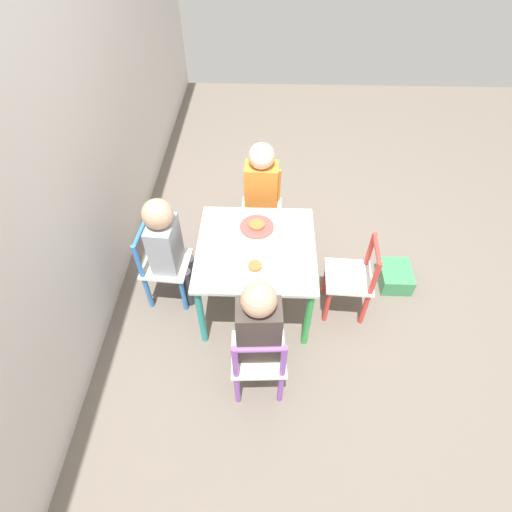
% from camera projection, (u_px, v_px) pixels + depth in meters
% --- Properties ---
extents(ground_plane, '(6.00, 6.00, 0.00)m').
position_uv_depth(ground_plane, '(256.00, 300.00, 2.47)').
color(ground_plane, '#6B6056').
extents(house_wall, '(6.00, 0.06, 2.60)m').
position_uv_depth(house_wall, '(24.00, 94.00, 1.53)').
color(house_wall, silver).
rests_on(house_wall, ground_plane).
extents(kids_table, '(0.63, 0.63, 0.48)m').
position_uv_depth(kids_table, '(256.00, 255.00, 2.17)').
color(kids_table, silver).
rests_on(kids_table, ground_plane).
extents(chair_orange, '(0.27, 0.27, 0.53)m').
position_uv_depth(chair_orange, '(261.00, 210.00, 2.65)').
color(chair_orange, silver).
rests_on(chair_orange, ground_plane).
extents(chair_purple, '(0.27, 0.27, 0.53)m').
position_uv_depth(chair_purple, '(259.00, 360.00, 1.91)').
color(chair_purple, silver).
rests_on(chair_purple, ground_plane).
extents(chair_blue, '(0.28, 0.28, 0.53)m').
position_uv_depth(chair_blue, '(163.00, 266.00, 2.32)').
color(chair_blue, silver).
rests_on(chair_blue, ground_plane).
extents(chair_red, '(0.27, 0.27, 0.53)m').
position_uv_depth(chair_red, '(352.00, 279.00, 2.25)').
color(chair_red, silver).
rests_on(chair_red, ground_plane).
extents(child_right, '(0.21, 0.20, 0.79)m').
position_uv_depth(child_right, '(261.00, 192.00, 2.46)').
color(child_right, '#7A6B5B').
rests_on(child_right, ground_plane).
extents(child_left, '(0.21, 0.21, 0.77)m').
position_uv_depth(child_left, '(258.00, 328.00, 1.81)').
color(child_left, '#4C608E').
rests_on(child_left, ground_plane).
extents(child_back, '(0.21, 0.22, 0.75)m').
position_uv_depth(child_back, '(168.00, 244.00, 2.18)').
color(child_back, '#38383D').
rests_on(child_back, ground_plane).
extents(plate_right, '(0.19, 0.19, 0.03)m').
position_uv_depth(plate_right, '(257.00, 226.00, 2.21)').
color(plate_right, '#E54C47').
rests_on(plate_right, kids_table).
extents(plate_left, '(0.16, 0.16, 0.03)m').
position_uv_depth(plate_left, '(255.00, 267.00, 2.01)').
color(plate_left, white).
rests_on(plate_left, kids_table).
extents(storage_bin, '(0.23, 0.19, 0.12)m').
position_uv_depth(storage_bin, '(395.00, 276.00, 2.53)').
color(storage_bin, '#3D8E56').
rests_on(storage_bin, ground_plane).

